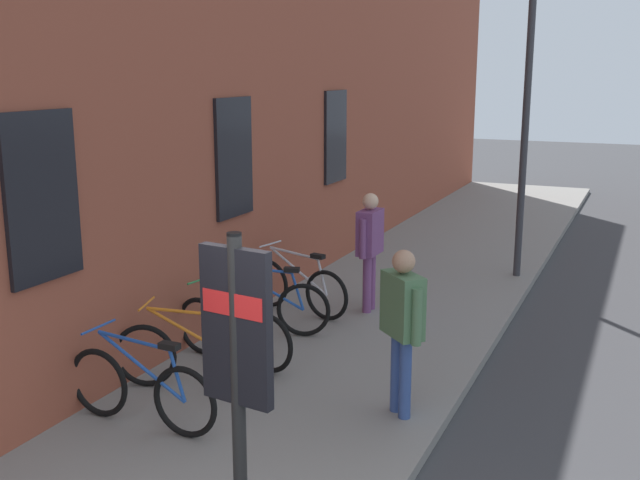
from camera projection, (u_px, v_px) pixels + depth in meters
The scene contains 11 objects.
ground at pixel (574, 364), 9.32m from camera, with size 60.00×60.00×0.00m, color #38383A.
sidewalk_pavement at pixel (409, 291), 12.18m from camera, with size 24.00×3.50×0.12m, color gray.
bicycle_end_of_row at pixel (141, 389), 7.37m from camera, with size 0.48×1.77×0.97m.
bicycle_beside_lamp at pixel (192, 355), 8.25m from camera, with size 0.66×1.71×0.97m.
bicycle_mid_rack at pixel (233, 332), 8.98m from camera, with size 0.51×1.75×0.97m.
bicycle_far_end at pixel (265, 306), 9.96m from camera, with size 0.62×1.72×0.97m.
bicycle_under_window at pixel (297, 287), 10.81m from camera, with size 0.54×1.75×0.97m.
transit_info_sign at pixel (237, 348), 5.12m from camera, with size 0.15×0.56×2.40m.
pedestrian_near_bus at pixel (370, 240), 10.79m from camera, with size 0.66×0.25×1.73m.
pedestrian_crossing_street at pixel (402, 316), 7.49m from camera, with size 0.52×0.53×1.73m.
street_lamp at pixel (528, 81), 12.17m from camera, with size 0.28×0.28×5.51m.
Camera 1 is at (-3.27, -1.71, 3.57)m, focal length 42.41 mm.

